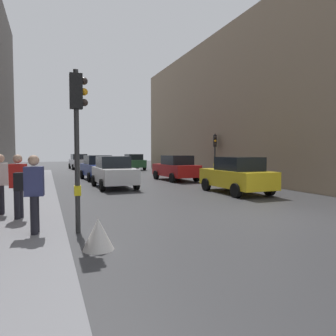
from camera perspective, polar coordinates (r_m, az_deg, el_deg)
name	(u,v)px	position (r m, az deg, el deg)	size (l,w,h in m)	color
ground_plane	(262,217)	(10.01, 17.04, -8.66)	(120.00, 120.00, 0.00)	#38383A
sidewalk_kerb	(18,200)	(13.83, -25.99, -5.29)	(2.97, 40.00, 0.16)	gray
building_facade_right	(281,110)	(27.18, 20.17, 10.10)	(12.00, 31.11, 10.90)	gray
traffic_light_near_left	(77,121)	(7.88, -16.43, 8.30)	(0.43, 0.25, 3.99)	#2D2D2D
traffic_light_mid_street	(215,148)	(23.00, 8.69, 3.70)	(0.34, 0.45, 3.33)	#2D2D2D
car_silver_hatchback	(79,162)	(37.49, -16.12, 1.15)	(2.24, 4.31, 1.76)	#BCBCC1
car_red_sedan	(176,168)	(21.57, 1.47, 0.00)	(2.24, 4.31, 1.76)	red
car_blue_van	(98,168)	(22.72, -12.83, 0.08)	(2.27, 4.32, 1.76)	navy
car_yellow_taxi	(237,175)	(15.24, 12.60, -1.31)	(2.03, 4.20, 1.76)	yellow
car_green_estate	(133,162)	(34.98, -6.45, 1.13)	(2.11, 4.25, 1.76)	#2D6038
car_white_compact	(114,172)	(17.45, -10.03, -0.75)	(2.07, 4.22, 1.76)	silver
pedestrian_with_grey_backpack	(32,189)	(7.56, -23.87, -3.62)	(0.63, 0.37, 1.77)	black
pedestrian_in_red_jacket	(18,183)	(9.44, -26.00, -2.59)	(0.46, 0.38, 1.77)	black
warning_sign_triangle	(98,234)	(6.57, -12.80, -11.84)	(0.64, 0.64, 0.65)	silver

